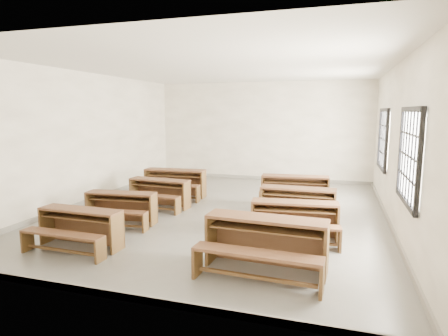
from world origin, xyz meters
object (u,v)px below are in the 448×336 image
(desk_set_1, at_px, (120,206))
(desk_set_4, at_px, (265,240))
(desk_set_3, at_px, (175,181))
(desk_set_0, at_px, (79,225))
(desk_set_2, at_px, (159,191))
(desk_set_6, at_px, (297,202))
(desk_set_5, at_px, (294,218))
(desk_set_7, at_px, (295,188))

(desk_set_1, bearing_deg, desk_set_4, -29.34)
(desk_set_1, distance_m, desk_set_3, 2.54)
(desk_set_0, xyz_separation_m, desk_set_2, (0.04, 2.81, 0.01))
(desk_set_3, relative_size, desk_set_6, 1.08)
(desk_set_5, distance_m, desk_set_6, 1.19)
(desk_set_0, distance_m, desk_set_7, 5.01)
(desk_set_2, bearing_deg, desk_set_7, 24.24)
(desk_set_2, distance_m, desk_set_5, 3.61)
(desk_set_1, bearing_deg, desk_set_2, 78.56)
(desk_set_1, distance_m, desk_set_5, 3.48)
(desk_set_4, bearing_deg, desk_set_5, 83.36)
(desk_set_5, height_order, desk_set_6, desk_set_6)
(desk_set_0, bearing_deg, desk_set_4, 1.44)
(desk_set_3, bearing_deg, desk_set_7, -3.26)
(desk_set_2, bearing_deg, desk_set_4, -38.17)
(desk_set_5, relative_size, desk_set_6, 1.03)
(desk_set_2, distance_m, desk_set_4, 4.19)
(desk_set_2, height_order, desk_set_5, desk_set_5)
(desk_set_6, bearing_deg, desk_set_1, -159.43)
(desk_set_2, xyz_separation_m, desk_set_4, (3.10, -2.82, 0.06))
(desk_set_2, relative_size, desk_set_4, 0.87)
(desk_set_1, height_order, desk_set_5, desk_set_5)
(desk_set_3, bearing_deg, desk_set_4, -54.27)
(desk_set_4, xyz_separation_m, desk_set_7, (-0.03, 3.94, -0.03))
(desk_set_6, bearing_deg, desk_set_0, -141.10)
(desk_set_3, xyz_separation_m, desk_set_7, (3.16, 0.01, -0.01))
(desk_set_4, height_order, desk_set_6, desk_set_4)
(desk_set_5, bearing_deg, desk_set_3, 138.07)
(desk_set_1, relative_size, desk_set_3, 0.89)
(desk_set_2, height_order, desk_set_3, desk_set_3)
(desk_set_3, height_order, desk_set_5, desk_set_3)
(desk_set_2, bearing_deg, desk_set_3, 99.28)
(desk_set_7, bearing_deg, desk_set_1, -146.42)
(desk_set_3, xyz_separation_m, desk_set_4, (3.20, -3.93, 0.03))
(desk_set_0, height_order, desk_set_3, desk_set_3)
(desk_set_0, distance_m, desk_set_2, 2.81)
(desk_set_0, relative_size, desk_set_5, 0.92)
(desk_set_3, bearing_deg, desk_set_6, -24.30)
(desk_set_4, xyz_separation_m, desk_set_6, (0.17, 2.64, -0.05))
(desk_set_1, xyz_separation_m, desk_set_7, (3.20, 2.55, 0.05))
(desk_set_1, xyz_separation_m, desk_set_3, (0.03, 2.54, 0.05))
(desk_set_7, bearing_deg, desk_set_4, -94.53)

